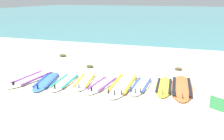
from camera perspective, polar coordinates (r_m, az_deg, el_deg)
The scene contains 16 objects.
ground_plane at distance 8.10m, azimuth -0.64°, elevation -3.40°, with size 80.00×80.00×0.00m, color beige.
sea at distance 42.45m, azimuth 16.81°, elevation 11.02°, with size 80.00×60.00×0.10m, color teal.
wave_foam_strip at distance 13.40m, azimuth 8.07°, elevation 4.10°, with size 80.00×1.17×0.11m, color white.
surfboard_0 at distance 9.12m, azimuth -16.13°, elevation -1.66°, with size 0.63×2.21×0.18m.
surfboard_1 at distance 8.70m, azimuth -13.37°, elevation -2.26°, with size 1.04×2.10×0.18m.
surfboard_2 at distance 8.55m, azimuth -9.69°, elevation -2.37°, with size 0.78×2.03×0.18m.
surfboard_3 at distance 8.52m, azimuth -5.66°, elevation -2.29°, with size 0.90×1.96×0.18m.
surfboard_4 at distance 8.18m, azimuth -1.97°, elevation -2.96°, with size 0.53×1.92×0.18m.
surfboard_5 at distance 8.18m, azimuth 2.23°, elevation -2.97°, with size 0.89×2.62×0.18m.
surfboard_6 at distance 8.11m, azimuth 5.99°, elevation -3.19°, with size 0.56×1.93×0.18m.
surfboard_7 at distance 8.14m, azimuth 10.67°, elevation -3.32°, with size 0.72×1.97×0.18m.
surfboard_8 at distance 8.16m, azimuth 14.21°, elevation -3.46°, with size 0.91×2.50×0.18m.
cooler_box at distance 6.95m, azimuth 21.76°, elevation -6.04°, with size 0.55×0.51×0.38m.
seaweed_clump_near_shoreline at distance 10.13m, azimuth 13.55°, elevation 0.24°, with size 0.28×0.22×0.10m, color #4C4228.
seaweed_clump_mid_sand at distance 12.26m, azimuth -10.12°, elevation 3.00°, with size 0.31×0.25×0.11m, color #384723.
seaweed_clump_by_the_boards at distance 10.24m, azimuth -4.60°, elevation 0.77°, with size 0.28×0.22×0.10m, color #384723.
Camera 1 is at (2.74, -7.18, 2.56)m, focal length 44.26 mm.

